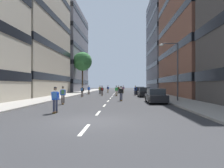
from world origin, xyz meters
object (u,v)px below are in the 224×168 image
Objects in this scene: parked_car_mid at (156,96)px; skater_10 at (116,90)px; skater_7 at (82,90)px; streetlamp_right at (174,65)px; parked_car_near at (139,91)px; skater_6 at (123,89)px; skater_8 at (100,89)px; street_tree_near at (82,62)px; parked_car_far at (144,92)px; skater_9 at (119,89)px; skater_0 at (89,89)px; skater_5 at (102,90)px; skater_11 at (135,90)px; skater_3 at (121,93)px; skater_1 at (108,89)px; skater_2 at (55,98)px; skater_4 at (63,94)px.

skater_10 is at bearing 108.38° from parked_car_mid.
skater_7 is 1.00× the size of skater_10.
streetlamp_right is 15.45m from skater_7.
skater_6 is (-3.15, 8.36, 0.32)m from parked_car_near.
streetlamp_right reaches higher than skater_8.
street_tree_near is at bearing 115.09° from parked_car_mid.
skater_9 is at bearing 107.99° from parked_car_far.
skater_5 is at bearing -58.22° from skater_0.
skater_0 is 9.74m from skater_11.
skater_3 is 1.00× the size of skater_6.
skater_7 is (-9.88, 10.47, 0.32)m from parked_car_mid.
parked_car_far is at bearing -31.13° from skater_10.
skater_3 is at bearing -82.43° from skater_1.
skater_1 is 34.96m from skater_2.
parked_car_mid is 2.47× the size of skater_1.
parked_car_far is 2.47× the size of skater_5.
street_tree_near is 37.48m from skater_2.
skater_9 is at bearing 67.33° from skater_7.
streetlamp_right is 23.56m from skater_9.
skater_10 is (5.40, 3.01, -0.03)m from skater_7.
skater_5 is at bearing 157.68° from parked_car_far.
skater_2 is (-8.07, -18.70, 0.32)m from parked_car_far.
skater_6 is 1.00× the size of skater_11.
skater_6 is (3.84, 13.81, 0.00)m from skater_5.
skater_4 is at bearing -113.90° from parked_car_near.
street_tree_near reaches higher than parked_car_mid.
street_tree_near is 5.63× the size of skater_7.
skater_4 and skater_10 have the same top height.
skater_11 is at bearing 103.23° from parked_car_far.
parked_car_far is at bearing -38.19° from skater_0.
street_tree_near is (-13.37, 9.46, 7.06)m from parked_car_near.
skater_7 is at bearing -103.08° from skater_8.
parked_car_far is at bearing 90.00° from parked_car_mid.
skater_5 is (-9.30, 12.16, -3.12)m from streetlamp_right.
parked_car_mid is 27.64m from skater_6.
skater_7 is (-9.88, -8.63, 0.32)m from parked_car_near.
skater_8 is at bearing 122.48° from skater_10.
skater_9 is (5.61, 13.44, 0.00)m from skater_7.
street_tree_near is 19.30m from skater_11.
skater_2 reaches higher than parked_car_near.
skater_5 is 14.34m from skater_6.
parked_car_mid is 2.47× the size of skater_3.
skater_3 is 16.75m from skater_8.
streetlamp_right is 14.13m from skater_10.
skater_1 is 13.37m from skater_5.
skater_2 is at bearing -81.73° from street_tree_near.
skater_7 is at bearing -132.20° from skater_5.
parked_car_near is 8.32m from parked_car_far.
parked_car_mid is 11.31m from skater_2.
skater_11 is at bearing 103.73° from streetlamp_right.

